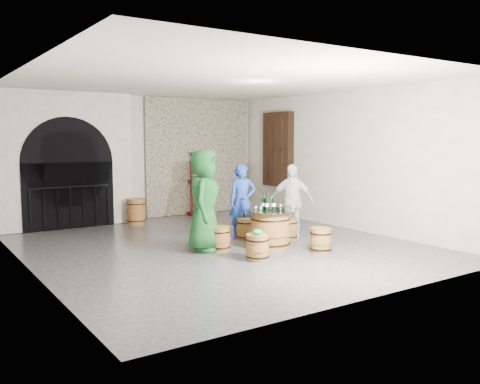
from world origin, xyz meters
TOP-DOWN VIEW (x-y plane):
  - ground at (0.00, 0.00)m, footprint 8.00×8.00m
  - wall_back at (0.00, 4.00)m, footprint 8.00×0.00m
  - wall_front at (0.00, -4.00)m, footprint 8.00×0.00m
  - wall_left at (-3.50, 0.00)m, footprint 0.00×8.00m
  - wall_right at (3.50, 0.00)m, footprint 0.00×8.00m
  - ceiling at (0.00, 0.00)m, footprint 8.00×8.00m
  - stone_facing_panel at (1.80, 3.94)m, footprint 3.20×0.12m
  - arched_opening at (-1.90, 3.74)m, footprint 3.10×0.60m
  - shuttered_window at (3.38, 2.40)m, footprint 0.23×1.10m
  - barrel_table at (0.70, -0.81)m, footprint 0.95×0.95m
  - barrel_stool_left at (-0.20, -0.41)m, footprint 0.42×0.42m
  - barrel_stool_far at (0.80, 0.16)m, footprint 0.42×0.42m
  - barrel_stool_right at (1.54, -0.32)m, footprint 0.42×0.42m
  - barrel_stool_near_right at (1.28, -1.60)m, footprint 0.42×0.42m
  - barrel_stool_near_left at (-0.06, -1.43)m, footprint 0.42×0.42m
  - green_cap at (-0.06, -1.44)m, footprint 0.23×0.18m
  - person_green at (-0.47, -0.30)m, footprint 1.07×1.11m
  - person_blue at (0.82, 0.32)m, footprint 0.67×0.57m
  - person_white at (1.69, -0.24)m, footprint 0.91×0.93m
  - wine_bottle_left at (0.66, -0.75)m, footprint 0.08×0.08m
  - wine_bottle_center at (0.79, -0.79)m, footprint 0.08×0.08m
  - wine_bottle_right at (0.65, -0.66)m, footprint 0.08×0.08m
  - tasting_glass_a at (0.41, -0.90)m, footprint 0.05×0.05m
  - tasting_glass_b at (0.96, -0.79)m, footprint 0.05×0.05m
  - tasting_glass_c at (0.62, -0.64)m, footprint 0.05×0.05m
  - tasting_glass_d at (0.82, -0.65)m, footprint 0.05×0.05m
  - tasting_glass_e at (1.06, -1.06)m, footprint 0.05×0.05m
  - tasting_glass_f at (0.40, -0.75)m, footprint 0.05×0.05m
  - side_barrel at (-0.37, 3.22)m, footprint 0.47×0.47m
  - corking_press at (1.58, 3.64)m, footprint 0.71×0.40m
  - control_box at (2.05, 3.86)m, footprint 0.18×0.10m

SIDE VIEW (x-z plane):
  - ground at x=0.00m, z-range 0.00..0.00m
  - barrel_stool_left at x=-0.20m, z-range 0.00..0.45m
  - barrel_stool_far at x=0.80m, z-range 0.00..0.45m
  - barrel_stool_right at x=1.54m, z-range 0.00..0.45m
  - barrel_stool_near_right at x=1.28m, z-range 0.00..0.45m
  - barrel_stool_near_left at x=-0.06m, z-range 0.00..0.45m
  - side_barrel at x=-0.37m, z-range 0.00..0.62m
  - barrel_table at x=0.70m, z-range 0.00..0.73m
  - green_cap at x=-0.06m, z-range 0.44..0.54m
  - tasting_glass_a at x=0.41m, z-range 0.74..0.83m
  - tasting_glass_b at x=0.96m, z-range 0.74..0.83m
  - tasting_glass_c at x=0.62m, z-range 0.74..0.83m
  - tasting_glass_d at x=0.82m, z-range 0.74..0.83m
  - tasting_glass_e at x=1.06m, z-range 0.74..0.83m
  - tasting_glass_f at x=0.40m, z-range 0.74..0.83m
  - person_white at x=1.69m, z-range 0.00..1.57m
  - person_blue at x=0.82m, z-range 0.00..1.57m
  - wine_bottle_left at x=0.66m, z-range 0.70..1.03m
  - wine_bottle_center at x=0.79m, z-range 0.70..1.03m
  - wine_bottle_right at x=0.65m, z-range 0.70..1.03m
  - person_green at x=-0.47m, z-range 0.00..1.91m
  - corking_press at x=1.58m, z-range 0.14..1.86m
  - control_box at x=2.05m, z-range 1.24..1.46m
  - arched_opening at x=-1.90m, z-range -0.01..3.18m
  - wall_back at x=0.00m, z-range -2.40..5.60m
  - wall_front at x=0.00m, z-range -2.40..5.60m
  - wall_left at x=-3.50m, z-range -2.40..5.60m
  - wall_right at x=3.50m, z-range -2.40..5.60m
  - stone_facing_panel at x=1.80m, z-range 0.01..3.19m
  - shuttered_window at x=3.38m, z-range 0.80..2.80m
  - ceiling at x=0.00m, z-range 3.20..3.20m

